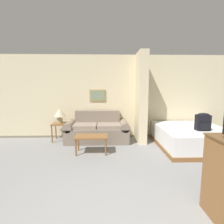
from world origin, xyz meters
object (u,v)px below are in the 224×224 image
coffee_table (91,138)px  table_lamp (60,114)px  backpack (203,121)px  bed (191,137)px  couch (97,130)px

coffee_table → table_lamp: bearing=134.4°
coffee_table → backpack: 2.79m
table_lamp → bed: 3.78m
coffee_table → couch: bearing=85.0°
backpack → bed: bearing=108.8°
coffee_table → bed: 2.68m
backpack → coffee_table: bearing=-178.6°
table_lamp → backpack: table_lamp is taller
bed → backpack: size_ratio=4.49×
coffee_table → bed: size_ratio=0.40×
bed → coffee_table: bearing=-171.6°
couch → bed: bearing=-13.0°
coffee_table → table_lamp: table_lamp is taller
couch → backpack: 2.86m
couch → backpack: (2.68, -0.92, 0.44)m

